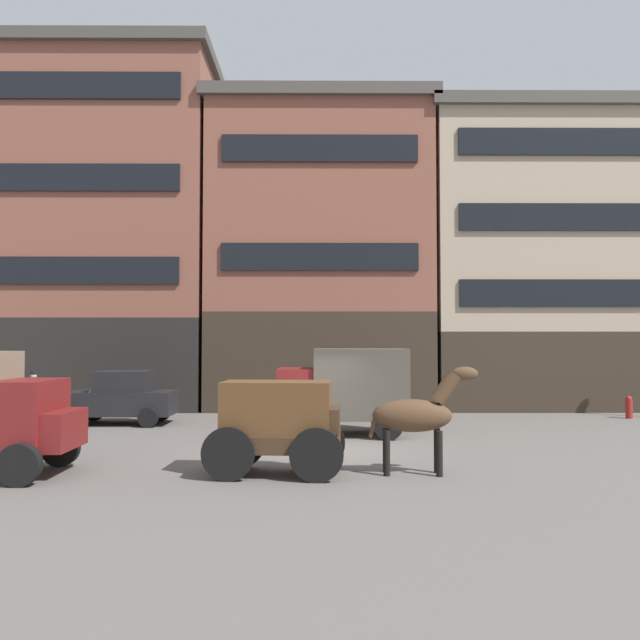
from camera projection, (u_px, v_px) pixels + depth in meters
ground_plane at (314, 450)px, 15.55m from camera, size 120.00×120.00×0.00m
building_far_left at (106, 232)px, 26.81m from camera, size 10.13×6.58×15.54m
building_center_left at (319, 256)px, 26.83m from camera, size 9.90×6.58×13.30m
building_center_right at (529, 261)px, 26.87m from camera, size 9.77×6.58×12.94m
cargo_wagon at (279, 420)px, 12.69m from camera, size 2.99×1.69×1.98m
draft_horse at (417, 415)px, 12.71m from camera, size 2.35×0.71×2.30m
delivery_truck_near at (341, 388)px, 18.11m from camera, size 4.40×2.24×2.62m
sedan_dark at (121, 398)px, 20.42m from camera, size 3.70×1.86×1.83m
pedestrian_officer at (33, 393)px, 21.32m from camera, size 0.46×0.46×1.79m
fire_hydrant_curbside at (629, 407)px, 21.94m from camera, size 0.24×0.24×0.83m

